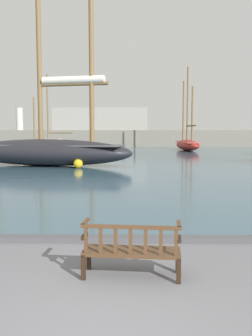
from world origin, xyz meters
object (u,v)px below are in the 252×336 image
(sailboat_outer_starboard, at_px, (46,145))
(sailboat_mid_starboard, at_px, (187,143))
(channel_buoy, at_px, (78,163))
(park_bench, at_px, (131,249))
(sailboat_distant_harbor, at_px, (50,148))

(sailboat_outer_starboard, bearing_deg, sailboat_mid_starboard, 57.57)
(channel_buoy, bearing_deg, park_bench, -79.21)
(park_bench, distance_m, sailboat_mid_starboard, 38.93)
(sailboat_distant_harbor, xyz_separation_m, channel_buoy, (4.52, -12.90, -0.33))
(sailboat_outer_starboard, bearing_deg, park_bench, -73.27)
(park_bench, relative_size, sailboat_mid_starboard, 0.17)
(park_bench, relative_size, sailboat_outer_starboard, 0.10)
(sailboat_mid_starboard, height_order, channel_buoy, sailboat_mid_starboard)
(sailboat_distant_harbor, relative_size, channel_buoy, 6.01)
(sailboat_distant_harbor, distance_m, sailboat_outer_starboard, 11.43)
(sailboat_distant_harbor, height_order, channel_buoy, sailboat_distant_harbor)
(sailboat_distant_harbor, bearing_deg, sailboat_outer_starboard, -79.25)
(channel_buoy, bearing_deg, sailboat_outer_starboard, 144.82)
(park_bench, distance_m, sailboat_outer_starboard, 19.71)
(channel_buoy, bearing_deg, sailboat_distant_harbor, 109.33)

